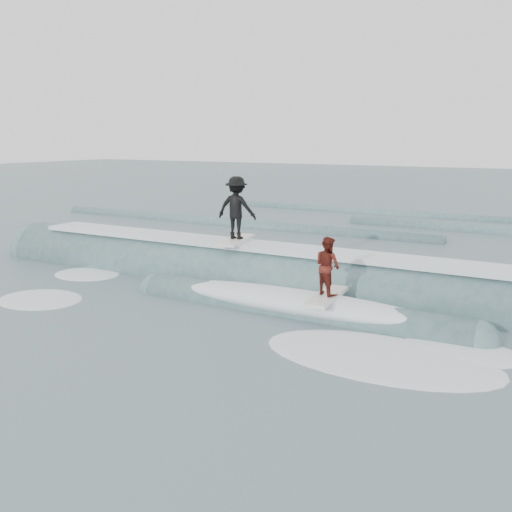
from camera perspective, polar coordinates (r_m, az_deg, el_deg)
The scene contains 6 objects.
ground at distance 14.13m, azimuth -6.38°, elevation -6.67°, with size 160.00×160.00×0.00m, color #425660.
breaking_wave at distance 17.20m, azimuth 1.84°, elevation -3.10°, with size 22.87×3.96×2.36m.
surfer_black at distance 17.72m, azimuth -1.95°, elevation 4.65°, with size 1.33×2.07×2.04m.
surfer_red at distance 14.21m, azimuth 7.15°, elevation -1.46°, with size 0.89×2.03×1.56m.
whitewater at distance 13.75m, azimuth 0.85°, elevation -7.12°, with size 14.57×4.56×0.10m.
far_swells at distance 29.74m, azimuth 14.91°, elevation 2.76°, with size 38.37×8.65×0.80m.
Camera 1 is at (7.89, -10.85, 4.45)m, focal length 40.00 mm.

